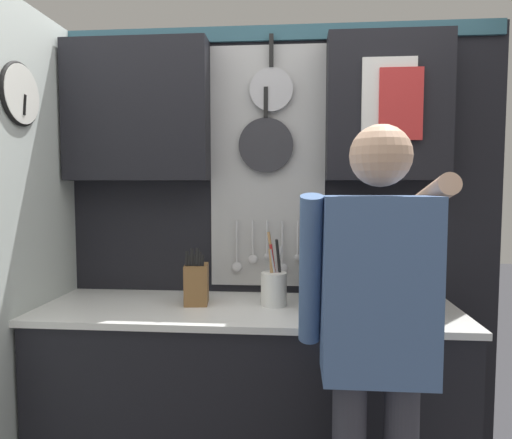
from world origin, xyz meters
name	(u,v)px	position (x,y,z in m)	size (l,w,h in m)	color
base_cabinet_counter	(248,403)	(0.00, 0.00, 0.47)	(1.97, 0.63, 0.94)	black
back_wall_unit	(252,194)	(-0.01, 0.28, 1.47)	(2.54, 0.23, 2.33)	black
microwave	(361,276)	(0.53, 0.04, 1.08)	(0.50, 0.36, 0.29)	black
knife_block	(196,283)	(-0.25, 0.04, 1.04)	(0.13, 0.16, 0.28)	brown
utensil_crock	(274,286)	(0.12, 0.04, 1.03)	(0.12, 0.12, 0.35)	white
person	(377,325)	(0.51, -0.53, 1.03)	(0.54, 0.67, 1.72)	#383842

